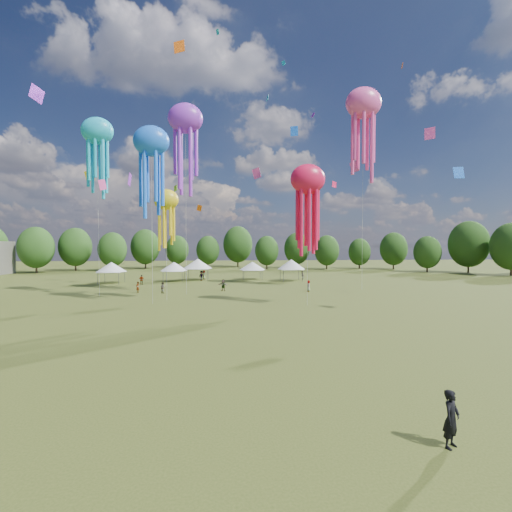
{
  "coord_description": "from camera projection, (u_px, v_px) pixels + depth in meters",
  "views": [
    {
      "loc": [
        0.66,
        -12.96,
        6.8
      ],
      "look_at": [
        3.22,
        15.0,
        6.0
      ],
      "focal_mm": 23.88,
      "sensor_mm": 36.0,
      "label": 1
    }
  ],
  "objects": [
    {
      "name": "ground",
      "position": [
        208.0,
        424.0,
        13.03
      ],
      "size": [
        300.0,
        300.0,
        0.0
      ],
      "primitive_type": "plane",
      "color": "#384416",
      "rests_on": "ground"
    },
    {
      "name": "treeline",
      "position": [
        204.0,
        247.0,
        74.72
      ],
      "size": [
        201.57,
        95.24,
        13.43
      ],
      "color": "#38281C",
      "rests_on": "ground"
    },
    {
      "name": "show_kites",
      "position": [
        248.0,
        145.0,
        46.6
      ],
      "size": [
        43.39,
        16.83,
        31.47
      ],
      "color": "blue",
      "rests_on": "ground"
    },
    {
      "name": "festival_tents",
      "position": [
        208.0,
        265.0,
        66.43
      ],
      "size": [
        38.93,
        10.06,
        4.32
      ],
      "color": "#47474C",
      "rests_on": "ground"
    },
    {
      "name": "observer_main",
      "position": [
        451.0,
        419.0,
        11.48
      ],
      "size": [
        0.85,
        0.78,
        1.95
      ],
      "primitive_type": "imported",
      "rotation": [
        0.0,
        0.0,
        0.59
      ],
      "color": "black",
      "rests_on": "ground"
    },
    {
      "name": "spectators_far",
      "position": [
        221.0,
        279.0,
        61.15
      ],
      "size": [
        31.42,
        22.06,
        1.92
      ],
      "color": "gray",
      "rests_on": "ground"
    },
    {
      "name": "small_kites",
      "position": [
        221.0,
        111.0,
        55.31
      ],
      "size": [
        62.33,
        63.99,
        43.79
      ],
      "color": "blue",
      "rests_on": "ground"
    },
    {
      "name": "spectator_near",
      "position": [
        163.0,
        288.0,
        49.21
      ],
      "size": [
        0.98,
        0.96,
        1.59
      ],
      "primitive_type": "imported",
      "rotation": [
        0.0,
        0.0,
        2.43
      ],
      "color": "gray",
      "rests_on": "ground"
    }
  ]
}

